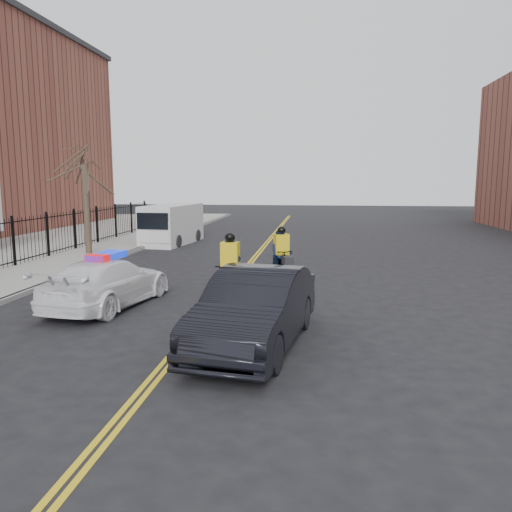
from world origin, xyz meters
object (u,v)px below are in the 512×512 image
at_px(dark_sedan, 256,309).
at_px(police_cruiser, 108,282).
at_px(cargo_van, 171,225).
at_px(cyclist_near, 230,275).
at_px(cyclist_far, 281,259).

bearing_deg(dark_sedan, police_cruiser, 156.17).
xyz_separation_m(cargo_van, cyclist_near, (5.44, -12.28, -0.36)).
distance_m(cyclist_near, cyclist_far, 3.27).
bearing_deg(cyclist_near, cargo_van, 118.71).
bearing_deg(police_cruiser, cargo_van, -71.93).
relative_size(cargo_van, cyclist_near, 2.57).
bearing_deg(cargo_van, cyclist_far, -48.00).
relative_size(police_cruiser, cyclist_far, 2.52).
relative_size(cargo_van, cyclist_far, 2.75).
xyz_separation_m(police_cruiser, dark_sedan, (4.46, -2.85, 0.13)).
xyz_separation_m(police_cruiser, cyclist_near, (3.18, 1.37, 0.01)).
xyz_separation_m(dark_sedan, cyclist_near, (-1.28, 4.21, -0.13)).
relative_size(dark_sedan, cyclist_near, 2.39).
distance_m(dark_sedan, cargo_van, 17.81).
distance_m(police_cruiser, cyclist_far, 6.25).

